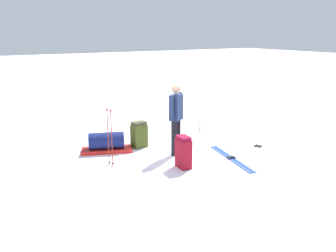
{
  "coord_description": "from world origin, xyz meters",
  "views": [
    {
      "loc": [
        -7.04,
        4.19,
        2.89
      ],
      "look_at": [
        0.0,
        0.0,
        0.7
      ],
      "focal_mm": 38.27,
      "sensor_mm": 36.0,
      "label": 1
    }
  ],
  "objects_px": {
    "skier_standing": "(176,116)",
    "ski_poles_planted_near": "(110,135)",
    "ski_pair_near": "(258,147)",
    "ski_pair_far": "(231,158)",
    "gear_sled": "(106,143)",
    "thermos_bottle": "(200,127)",
    "backpack_bright": "(183,152)",
    "backpack_large_dark": "(139,135)",
    "sleeping_mat_rolled": "(139,132)"
  },
  "relations": [
    {
      "from": "ski_pair_far",
      "to": "gear_sled",
      "type": "bearing_deg",
      "value": 49.66
    },
    {
      "from": "skier_standing",
      "to": "backpack_bright",
      "type": "relative_size",
      "value": 2.39
    },
    {
      "from": "ski_pair_near",
      "to": "thermos_bottle",
      "type": "xyz_separation_m",
      "value": [
        1.97,
        0.41,
        0.12
      ]
    },
    {
      "from": "ski_poles_planted_near",
      "to": "sleeping_mat_rolled",
      "type": "height_order",
      "value": "ski_poles_planted_near"
    },
    {
      "from": "backpack_bright",
      "to": "ski_poles_planted_near",
      "type": "xyz_separation_m",
      "value": [
        0.92,
        1.31,
        0.36
      ]
    },
    {
      "from": "gear_sled",
      "to": "sleeping_mat_rolled",
      "type": "relative_size",
      "value": 2.36
    },
    {
      "from": "skier_standing",
      "to": "thermos_bottle",
      "type": "bearing_deg",
      "value": -51.53
    },
    {
      "from": "ski_pair_near",
      "to": "sleeping_mat_rolled",
      "type": "distance_m",
      "value": 3.33
    },
    {
      "from": "backpack_large_dark",
      "to": "skier_standing",
      "type": "bearing_deg",
      "value": -149.9
    },
    {
      "from": "ski_pair_far",
      "to": "backpack_bright",
      "type": "distance_m",
      "value": 1.31
    },
    {
      "from": "skier_standing",
      "to": "sleeping_mat_rolled",
      "type": "height_order",
      "value": "skier_standing"
    },
    {
      "from": "ski_poles_planted_near",
      "to": "skier_standing",
      "type": "bearing_deg",
      "value": -93.04
    },
    {
      "from": "skier_standing",
      "to": "ski_poles_planted_near",
      "type": "distance_m",
      "value": 1.66
    },
    {
      "from": "ski_poles_planted_near",
      "to": "gear_sled",
      "type": "distance_m",
      "value": 1.08
    },
    {
      "from": "gear_sled",
      "to": "sleeping_mat_rolled",
      "type": "bearing_deg",
      "value": -55.48
    },
    {
      "from": "gear_sled",
      "to": "thermos_bottle",
      "type": "relative_size",
      "value": 4.99
    },
    {
      "from": "ski_pair_far",
      "to": "sleeping_mat_rolled",
      "type": "bearing_deg",
      "value": 18.31
    },
    {
      "from": "skier_standing",
      "to": "ski_pair_far",
      "type": "bearing_deg",
      "value": -135.47
    },
    {
      "from": "skier_standing",
      "to": "gear_sled",
      "type": "xyz_separation_m",
      "value": [
        1.01,
        1.37,
        -0.73
      ]
    },
    {
      "from": "backpack_bright",
      "to": "ski_poles_planted_near",
      "type": "bearing_deg",
      "value": 54.95
    },
    {
      "from": "backpack_bright",
      "to": "thermos_bottle",
      "type": "distance_m",
      "value": 2.94
    },
    {
      "from": "ski_pair_far",
      "to": "gear_sled",
      "type": "relative_size",
      "value": 1.46
    },
    {
      "from": "backpack_bright",
      "to": "ski_poles_planted_near",
      "type": "relative_size",
      "value": 0.56
    },
    {
      "from": "ski_pair_far",
      "to": "thermos_bottle",
      "type": "bearing_deg",
      "value": -17.92
    },
    {
      "from": "backpack_bright",
      "to": "skier_standing",
      "type": "bearing_deg",
      "value": -21.61
    },
    {
      "from": "gear_sled",
      "to": "backpack_large_dark",
      "type": "bearing_deg",
      "value": -96.55
    },
    {
      "from": "ski_pair_near",
      "to": "thermos_bottle",
      "type": "distance_m",
      "value": 2.01
    },
    {
      "from": "sleeping_mat_rolled",
      "to": "thermos_bottle",
      "type": "distance_m",
      "value": 1.8
    },
    {
      "from": "skier_standing",
      "to": "ski_pair_far",
      "type": "distance_m",
      "value": 1.63
    },
    {
      "from": "gear_sled",
      "to": "sleeping_mat_rolled",
      "type": "height_order",
      "value": "gear_sled"
    },
    {
      "from": "backpack_large_dark",
      "to": "thermos_bottle",
      "type": "height_order",
      "value": "backpack_large_dark"
    },
    {
      "from": "ski_pair_near",
      "to": "gear_sled",
      "type": "xyz_separation_m",
      "value": [
        1.66,
        3.45,
        0.21
      ]
    },
    {
      "from": "backpack_bright",
      "to": "gear_sled",
      "type": "relative_size",
      "value": 0.55
    },
    {
      "from": "ski_pair_far",
      "to": "ski_poles_planted_near",
      "type": "bearing_deg",
      "value": 68.09
    },
    {
      "from": "skier_standing",
      "to": "sleeping_mat_rolled",
      "type": "xyz_separation_m",
      "value": [
        1.94,
        0.02,
        -0.86
      ]
    },
    {
      "from": "gear_sled",
      "to": "thermos_bottle",
      "type": "xyz_separation_m",
      "value": [
        0.31,
        -3.04,
        -0.09
      ]
    },
    {
      "from": "ski_pair_near",
      "to": "backpack_large_dark",
      "type": "xyz_separation_m",
      "value": [
        1.56,
        2.61,
        0.32
      ]
    },
    {
      "from": "ski_pair_near",
      "to": "ski_pair_far",
      "type": "xyz_separation_m",
      "value": [
        -0.3,
        1.15,
        -0.0
      ]
    },
    {
      "from": "backpack_large_dark",
      "to": "thermos_bottle",
      "type": "xyz_separation_m",
      "value": [
        0.41,
        -2.2,
        -0.2
      ]
    },
    {
      "from": "ski_pair_far",
      "to": "backpack_bright",
      "type": "xyz_separation_m",
      "value": [
        0.12,
        1.26,
        0.34
      ]
    },
    {
      "from": "skier_standing",
      "to": "backpack_bright",
      "type": "xyz_separation_m",
      "value": [
        -0.83,
        0.33,
        -0.61
      ]
    },
    {
      "from": "backpack_large_dark",
      "to": "sleeping_mat_rolled",
      "type": "relative_size",
      "value": 1.23
    },
    {
      "from": "backpack_large_dark",
      "to": "ski_poles_planted_near",
      "type": "relative_size",
      "value": 0.53
    },
    {
      "from": "backpack_large_dark",
      "to": "sleeping_mat_rolled",
      "type": "bearing_deg",
      "value": -26.26
    },
    {
      "from": "sleeping_mat_rolled",
      "to": "thermos_bottle",
      "type": "xyz_separation_m",
      "value": [
        -0.62,
        -1.69,
        0.04
      ]
    },
    {
      "from": "ski_pair_near",
      "to": "ski_pair_far",
      "type": "bearing_deg",
      "value": 104.74
    },
    {
      "from": "ski_poles_planted_near",
      "to": "gear_sled",
      "type": "relative_size",
      "value": 0.98
    },
    {
      "from": "ski_pair_near",
      "to": "ski_pair_far",
      "type": "distance_m",
      "value": 1.19
    },
    {
      "from": "ski_pair_far",
      "to": "backpack_large_dark",
      "type": "distance_m",
      "value": 2.39
    },
    {
      "from": "backpack_large_dark",
      "to": "ski_poles_planted_near",
      "type": "bearing_deg",
      "value": 126.76
    }
  ]
}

